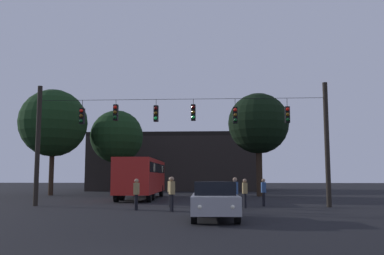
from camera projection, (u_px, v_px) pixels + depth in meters
ground_plane at (189, 199)px, 32.48m from camera, size 168.00×168.00×0.00m
overhead_signal_span at (179, 133)px, 24.89m from camera, size 17.29×0.44×7.18m
city_bus at (142, 175)px, 32.89m from camera, size 2.86×11.07×3.00m
car_near_right at (215, 200)px, 16.99m from camera, size 1.92×4.38×1.52m
pedestrian_crossing_left at (235, 192)px, 21.25m from camera, size 0.33×0.41×1.68m
pedestrian_crossing_center at (171, 190)px, 24.07m from camera, size 0.36×0.42×1.69m
pedestrian_crossing_right at (136, 192)px, 21.86m from camera, size 0.26×0.37×1.61m
pedestrian_near_bus at (245, 192)px, 23.26m from camera, size 0.28×0.38×1.60m
pedestrian_trailing at (264, 191)px, 24.76m from camera, size 0.26×0.38×1.60m
pedestrian_far_side at (172, 192)px, 20.93m from camera, size 0.36×0.42×1.71m
corner_building at (177, 163)px, 55.92m from camera, size 20.24×13.86×6.96m
tree_left_silhouette at (258, 124)px, 37.77m from camera, size 5.39×5.39×9.13m
tree_behind_building at (117, 137)px, 42.92m from camera, size 5.31×5.31×8.40m
tree_right_far at (53, 123)px, 39.77m from camera, size 6.31×6.31×9.88m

